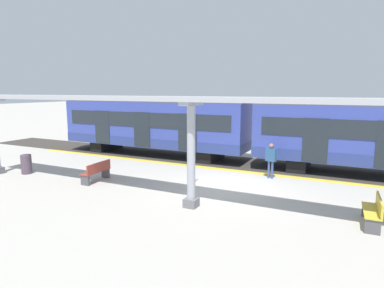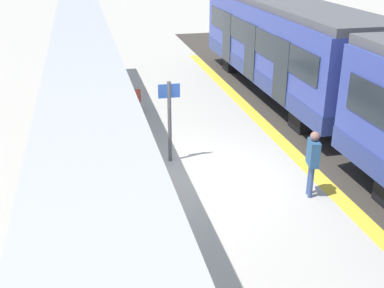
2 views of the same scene
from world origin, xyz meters
TOP-DOWN VIEW (x-y plane):
  - ground_plane at (0.00, 0.00)m, footprint 176.00×176.00m
  - tactile_edge_strip at (-2.86, 0.00)m, footprint 0.42×26.86m
  - trackbed at (-4.67, 0.00)m, footprint 3.20×38.86m
  - train_near_carriage at (-4.67, -6.30)m, footprint 2.65×11.76m
  - canopy_pillar_second at (2.62, -0.20)m, footprint 1.10×0.44m
  - canopy_beam at (2.62, 0.08)m, footprint 1.20×21.91m
  - bench_near_end at (1.67, 5.28)m, footprint 1.51×0.48m
  - bench_mid_platform at (1.60, -5.27)m, footprint 1.52×0.51m
  - trash_bin at (2.01, -9.24)m, footprint 0.48×0.48m
  - platform_info_sign at (0.57, -1.21)m, footprint 0.56×0.10m
  - passenger_waiting_near_edge at (-2.22, 1.39)m, footprint 0.31×0.50m

SIDE VIEW (x-z plane):
  - ground_plane at x=0.00m, z-range 0.00..0.00m
  - trackbed at x=-4.67m, z-range 0.00..0.01m
  - tactile_edge_strip at x=-2.86m, z-range 0.00..0.01m
  - bench_near_end at x=1.67m, z-range 0.01..0.87m
  - bench_mid_platform at x=1.60m, z-range 0.01..0.87m
  - trash_bin at x=2.01m, z-range 0.00..0.91m
  - passenger_waiting_near_edge at x=-2.22m, z-range 0.20..1.80m
  - platform_info_sign at x=0.57m, z-range 0.23..2.43m
  - canopy_pillar_second at x=2.62m, z-range 0.03..3.59m
  - train_near_carriage at x=-4.67m, z-range 0.09..3.57m
  - canopy_beam at x=2.62m, z-range 3.57..3.73m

